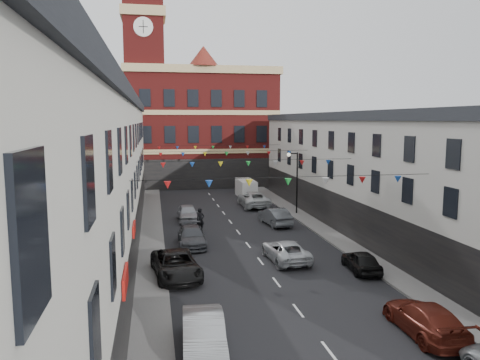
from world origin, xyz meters
TOP-DOWN VIEW (x-y plane):
  - ground at (0.00, 0.00)m, footprint 160.00×160.00m
  - pavement_left at (-6.90, 2.00)m, footprint 1.80×64.00m
  - pavement_right at (6.90, 2.00)m, footprint 1.80×64.00m
  - terrace_left at (-11.78, 1.00)m, footprint 8.40×56.00m
  - terrace_right at (11.78, 1.00)m, footprint 8.40×56.00m
  - civic_building at (0.00, 37.95)m, footprint 20.60×13.30m
  - clock_tower at (-7.50, 35.00)m, footprint 5.60×5.60m
  - distant_hill at (-4.00, 62.00)m, footprint 40.00×14.00m
  - street_lamp at (6.55, 14.00)m, footprint 1.10×0.36m
  - car_left_b at (-4.88, -11.29)m, footprint 1.87×4.70m
  - car_left_c at (-5.50, -2.13)m, footprint 3.05×5.59m
  - car_left_d at (-4.04, 4.62)m, footprint 1.99×4.76m
  - car_left_e at (-3.73, 12.93)m, footprint 1.83×4.36m
  - car_right_c at (4.52, -11.37)m, footprint 2.09×4.87m
  - car_right_d at (5.50, -3.07)m, footprint 1.81×3.89m
  - car_right_e at (3.60, 10.08)m, footprint 2.17×4.72m
  - car_right_f at (3.60, 18.75)m, footprint 2.76×5.92m
  - moving_car at (1.61, -0.17)m, footprint 2.45×4.93m
  - white_van at (4.01, 24.97)m, footprint 1.82×4.65m
  - pedestrian at (-3.00, 8.79)m, footprint 0.82×0.66m

SIDE VIEW (x-z plane):
  - ground at x=0.00m, z-range 0.00..0.00m
  - pavement_left at x=-6.90m, z-range 0.00..0.15m
  - pavement_right at x=6.90m, z-range 0.00..0.15m
  - car_right_d at x=5.50m, z-range 0.00..1.29m
  - moving_car at x=1.61m, z-range 0.00..1.34m
  - car_left_d at x=-4.04m, z-range 0.00..1.38m
  - car_right_c at x=4.52m, z-range 0.00..1.40m
  - car_left_e at x=-3.73m, z-range 0.00..1.47m
  - car_left_c at x=-5.50m, z-range 0.00..1.49m
  - car_right_e at x=3.60m, z-range 0.00..1.50m
  - car_left_b at x=-4.88m, z-range 0.00..1.52m
  - car_right_f at x=3.60m, z-range 0.00..1.64m
  - pedestrian at x=-3.00m, z-range 0.00..1.93m
  - white_van at x=4.01m, z-range 0.00..2.05m
  - street_lamp at x=6.55m, z-range 0.90..6.90m
  - terrace_right at x=11.78m, z-range 0.00..9.70m
  - distant_hill at x=-4.00m, z-range 0.00..10.00m
  - terrace_left at x=-11.78m, z-range 0.00..10.70m
  - civic_building at x=0.00m, z-range -1.11..17.39m
  - clock_tower at x=-7.50m, z-range -0.07..29.93m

